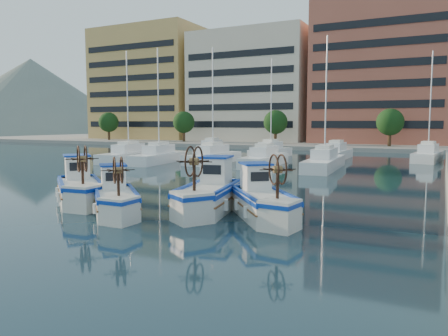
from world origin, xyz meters
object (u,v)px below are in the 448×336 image
(fishing_boat_c, at_px, (209,192))
(fishing_boat_d, at_px, (262,199))
(fishing_boat_a, at_px, (80,186))
(fishing_boat_b, at_px, (115,197))

(fishing_boat_c, height_order, fishing_boat_d, fishing_boat_c)
(fishing_boat_a, distance_m, fishing_boat_d, 9.73)
(fishing_boat_b, height_order, fishing_boat_d, fishing_boat_d)
(fishing_boat_d, bearing_deg, fishing_boat_a, 146.64)
(fishing_boat_a, bearing_deg, fishing_boat_b, -69.98)
(fishing_boat_c, relative_size, fishing_boat_d, 1.11)
(fishing_boat_c, bearing_deg, fishing_boat_d, -17.47)
(fishing_boat_b, bearing_deg, fishing_boat_a, 114.56)
(fishing_boat_b, distance_m, fishing_boat_d, 6.60)
(fishing_boat_c, bearing_deg, fishing_boat_a, 177.54)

